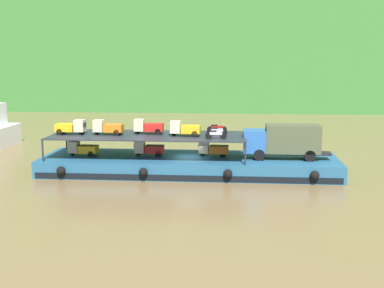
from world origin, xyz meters
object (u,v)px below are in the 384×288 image
at_px(covered_lorry, 284,140).
at_px(motorcycle_upper_centre, 217,131).
at_px(mini_truck_lower_mid, 213,149).
at_px(mini_truck_upper_bow, 185,129).
at_px(mini_truck_upper_stern, 71,127).
at_px(mini_truck_lower_stern, 82,148).
at_px(mini_truck_upper_fore, 148,127).
at_px(cargo_barge, 189,165).
at_px(motorcycle_upper_stbd, 217,128).
at_px(mini_truck_upper_mid, 108,127).
at_px(motorcycle_upper_port, 216,134).
at_px(mini_truck_lower_aft, 149,148).

bearing_deg(covered_lorry, motorcycle_upper_centre, 177.75).
bearing_deg(mini_truck_lower_mid, mini_truck_upper_bow, -157.93).
bearing_deg(mini_truck_upper_stern, mini_truck_upper_bow, -1.12).
distance_m(covered_lorry, mini_truck_lower_stern, 18.59).
bearing_deg(mini_truck_upper_fore, covered_lorry, -3.89).
relative_size(cargo_barge, motorcycle_upper_stbd, 14.27).
distance_m(mini_truck_upper_mid, mini_truck_upper_bow, 7.18).
xyz_separation_m(covered_lorry, motorcycle_upper_port, (-6.08, -1.75, 0.74)).
xyz_separation_m(mini_truck_upper_mid, mini_truck_upper_bow, (7.18, -0.24, 0.00)).
bearing_deg(mini_truck_upper_mid, mini_truck_upper_stern, -179.38).
height_order(covered_lorry, mini_truck_lower_stern, covered_lorry).
bearing_deg(mini_truck_upper_mid, motorcycle_upper_centre, 1.15).
height_order(mini_truck_lower_mid, motorcycle_upper_port, motorcycle_upper_port).
height_order(covered_lorry, motorcycle_upper_centre, covered_lorry).
bearing_deg(mini_truck_upper_mid, mini_truck_upper_fore, 12.62).
height_order(mini_truck_upper_stern, motorcycle_upper_stbd, mini_truck_upper_stern).
height_order(cargo_barge, mini_truck_upper_fore, mini_truck_upper_fore).
bearing_deg(covered_lorry, mini_truck_upper_stern, -179.99).
height_order(covered_lorry, motorcycle_upper_stbd, covered_lorry).
distance_m(cargo_barge, motorcycle_upper_centre, 4.06).
distance_m(cargo_barge, mini_truck_upper_mid, 8.31).
bearing_deg(mini_truck_upper_stern, covered_lorry, 0.01).
height_order(mini_truck_lower_mid, motorcycle_upper_centre, motorcycle_upper_centre).
bearing_deg(mini_truck_upper_bow, motorcycle_upper_port, -28.06).
bearing_deg(motorcycle_upper_port, cargo_barge, 141.98).
relative_size(mini_truck_upper_stern, motorcycle_upper_centre, 1.46).
bearing_deg(mini_truck_lower_stern, mini_truck_upper_fore, 8.53).
xyz_separation_m(cargo_barge, mini_truck_upper_bow, (-0.39, -0.41, 3.44)).
distance_m(motorcycle_upper_port, motorcycle_upper_centre, 1.98).
height_order(mini_truck_upper_stern, mini_truck_upper_fore, same).
bearing_deg(mini_truck_lower_aft, mini_truck_lower_stern, -175.59).
relative_size(mini_truck_lower_aft, mini_truck_upper_stern, 0.99).
xyz_separation_m(mini_truck_lower_mid, mini_truck_upper_mid, (-9.72, -0.79, 2.00)).
bearing_deg(mini_truck_upper_bow, mini_truck_lower_stern, 179.10).
distance_m(covered_lorry, motorcycle_upper_centre, 6.11).
bearing_deg(mini_truck_upper_fore, mini_truck_lower_stern, -171.47).
relative_size(mini_truck_lower_stern, motorcycle_upper_port, 1.47).
height_order(mini_truck_upper_stern, motorcycle_upper_centre, mini_truck_upper_stern).
bearing_deg(mini_truck_lower_stern, motorcycle_upper_stbd, 10.40).
xyz_separation_m(mini_truck_lower_aft, mini_truck_lower_mid, (5.98, 0.40, 0.00)).
xyz_separation_m(cargo_barge, mini_truck_lower_mid, (2.15, 0.62, 1.44)).
xyz_separation_m(covered_lorry, mini_truck_lower_aft, (-12.41, 0.42, -1.00)).
relative_size(mini_truck_lower_mid, mini_truck_upper_fore, 1.01).
distance_m(mini_truck_upper_fore, motorcycle_upper_stbd, 6.51).
distance_m(mini_truck_upper_mid, motorcycle_upper_port, 10.22).
relative_size(mini_truck_upper_mid, motorcycle_upper_centre, 1.46).
bearing_deg(motorcycle_upper_centre, mini_truck_upper_mid, -178.85).
xyz_separation_m(mini_truck_lower_mid, motorcycle_upper_port, (0.34, -2.57, 1.74)).
xyz_separation_m(mini_truck_upper_stern, motorcycle_upper_stbd, (13.43, 2.22, -0.26)).
xyz_separation_m(mini_truck_lower_stern, mini_truck_upper_fore, (6.06, 0.91, 2.00)).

